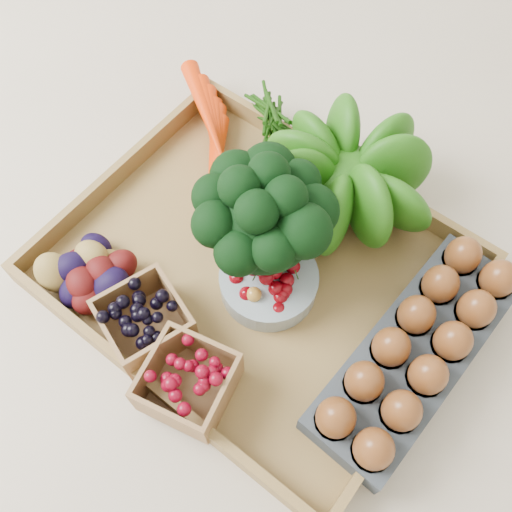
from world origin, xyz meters
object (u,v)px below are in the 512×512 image
Objects in this scene: tray at (256,273)px; egg_carton at (415,353)px; cherry_bowl at (269,281)px; broccoli at (262,236)px.

egg_carton reaches higher than tray.
tray is at bearing 162.13° from cherry_bowl.
cherry_bowl is (0.03, -0.03, -0.06)m from broccoli.
broccoli is 0.55× the size of egg_carton.
tray is 0.04m from cherry_bowl.
egg_carton is (0.25, 0.02, 0.03)m from tray.
egg_carton is at bearing 5.64° from tray.
broccoli is (-0.00, 0.02, 0.08)m from tray.
broccoli is at bearing -175.32° from egg_carton.
broccoli is at bearing 141.22° from cherry_bowl.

